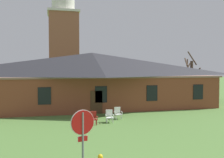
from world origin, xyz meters
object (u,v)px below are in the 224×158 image
Objects in this scene: lawn_chair_by_porch at (93,118)px; lawn_chair_left_end at (118,113)px; stop_sign at (83,136)px; lawn_chair_near_door at (109,116)px.

lawn_chair_by_porch and lawn_chair_left_end have the same top height.
stop_sign is at bearing -110.23° from lawn_chair_left_end.
stop_sign is 10.55m from lawn_chair_by_porch.
lawn_chair_near_door is 1.48m from lawn_chair_left_end.
lawn_chair_by_porch is (2.03, 10.24, -1.52)m from stop_sign.
stop_sign is 2.97× the size of lawn_chair_by_porch.
lawn_chair_by_porch and lawn_chair_near_door have the same top height.
stop_sign is 2.97× the size of lawn_chair_left_end.
lawn_chair_near_door and lawn_chair_left_end have the same top height.
lawn_chair_by_porch is 1.00× the size of lawn_chair_near_door.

